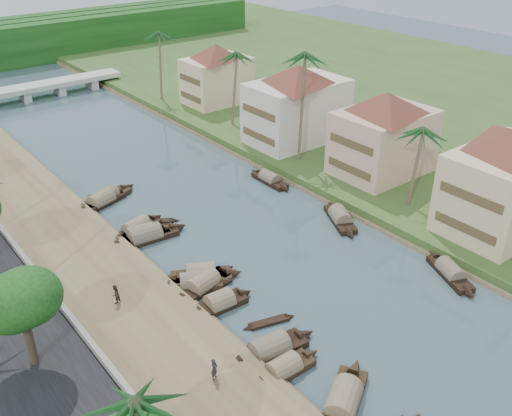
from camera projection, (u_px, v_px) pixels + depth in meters
ground at (349, 299)px, 48.60m from camera, size 220.00×220.00×0.00m
left_bank at (75, 258)px, 53.46m from camera, size 10.00×180.00×0.80m
right_bank at (338, 162)px, 72.46m from camera, size 16.00×180.00×1.20m
retaining_wall at (28, 265)px, 50.71m from camera, size 0.40×180.00×1.10m
far_right_fill at (498, 105)px, 92.67m from camera, size 60.00×220.00×1.15m
bridge at (41, 87)px, 97.39m from camera, size 28.00×4.00×2.40m
building_near at (507, 180)px, 54.54m from camera, size 14.85×14.85×10.20m
building_mid at (384, 133)px, 66.23m from camera, size 14.11×14.11×9.70m
building_far at (297, 103)px, 75.22m from camera, size 15.59×15.59×10.20m
building_distant at (217, 73)px, 89.78m from camera, size 12.62×12.62×9.20m
sampan_2 at (343, 403)px, 38.03m from camera, size 8.81×6.09×2.37m
sampan_3 at (270, 350)px, 42.52m from camera, size 8.52×2.67×2.25m
sampan_4 at (284, 370)px, 40.73m from camera, size 6.85×1.78×1.98m
sampan_5 at (220, 303)px, 47.40m from camera, size 6.64×2.07×2.12m
sampan_6 at (194, 283)px, 49.85m from camera, size 6.91×4.78×2.11m
sampan_7 at (203, 285)px, 49.66m from camera, size 8.26×3.26×2.16m
sampan_8 at (201, 275)px, 50.91m from camera, size 7.51×5.16×2.33m
sampan_9 at (145, 237)px, 56.75m from camera, size 9.40×2.65×2.33m
sampan_10 at (142, 235)px, 57.00m from camera, size 8.04×3.00×2.18m
sampan_11 at (137, 229)px, 58.07m from camera, size 7.74×3.86×2.19m
sampan_12 at (104, 198)px, 64.11m from camera, size 9.42×4.07×2.21m
sampan_13 at (101, 201)px, 63.37m from camera, size 8.25×4.10×2.22m
sampan_14 at (450, 273)px, 51.32m from camera, size 4.49×7.80×1.95m
sampan_15 at (340, 218)px, 60.06m from camera, size 5.10×7.94×2.17m
sampan_16 at (270, 179)px, 68.40m from camera, size 1.66×7.50×1.87m
canoe_1 at (269, 322)px, 45.74m from camera, size 4.68×2.00×0.75m
canoe_2 at (153, 222)px, 59.99m from camera, size 5.28×3.71×0.83m
palm_1 at (419, 132)px, 57.34m from camera, size 3.20×3.20×9.87m
palm_2 at (303, 57)px, 65.96m from camera, size 3.20×3.20×14.61m
palm_3 at (232, 56)px, 78.47m from camera, size 3.20×3.20×11.59m
palm_4 at (146, 400)px, 25.33m from camera, size 3.20×3.20×10.76m
palm_7 at (157, 35)px, 88.96m from camera, size 3.20×3.20×12.01m
tree_2 at (20, 301)px, 37.46m from camera, size 4.70×4.70×7.41m
tree_6 at (313, 95)px, 79.71m from camera, size 4.39×4.39×6.62m
person_near at (214, 369)px, 39.06m from camera, size 0.74×0.66×1.69m
person_far at (115, 294)px, 46.51m from camera, size 1.02×0.95×1.67m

